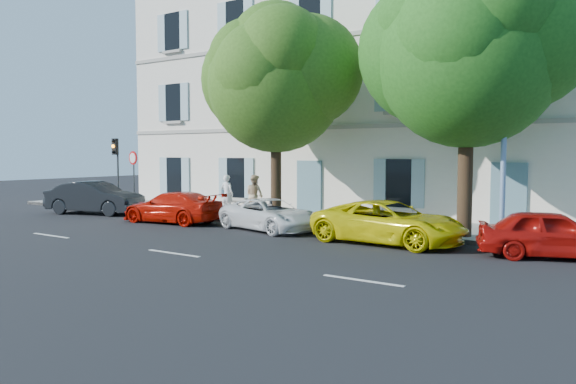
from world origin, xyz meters
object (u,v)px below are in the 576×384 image
Objects in this scene: car_white_coupe at (270,215)px; car_yellow_supercar at (389,222)px; car_dark_sedan at (95,198)px; pedestrian_a at (227,194)px; tree_left at (276,85)px; road_sign at (133,168)px; car_red_hatchback at (552,234)px; street_lamp at (504,83)px; tree_right at (468,57)px; traffic_light at (116,158)px; pedestrian_b at (255,195)px; car_red_coupe at (173,207)px.

car_yellow_supercar is (4.85, -0.27, 0.09)m from car_white_coupe.
car_dark_sedan is 2.68× the size of pedestrian_a.
car_white_coupe is 5.37m from tree_left.
road_sign is (-13.77, 1.46, 1.48)m from car_yellow_supercar.
car_red_hatchback is 2.26× the size of pedestrian_a.
car_dark_sedan is at bearing 104.70° from car_white_coupe.
street_lamp reaches higher than car_red_hatchback.
car_yellow_supercar reaches higher than car_white_coupe.
car_yellow_supercar is (14.88, -0.10, -0.08)m from car_dark_sedan.
car_white_coupe is 9.08m from street_lamp.
tree_right is (1.79, 1.91, 5.23)m from car_yellow_supercar.
traffic_light reaches higher than car_red_hatchback.
car_dark_sedan is 0.52× the size of tree_right.
street_lamp is (1.21, -0.33, -0.95)m from tree_right.
pedestrian_b is (6.18, 1.40, -1.13)m from road_sign.
car_dark_sedan is 2.45m from traffic_light.
traffic_light is at bearing 21.78° from pedestrian_b.
car_dark_sedan is 1.66× the size of road_sign.
tree_right is 5.09× the size of pedestrian_b.
pedestrian_b is (1.59, -0.03, 0.02)m from pedestrian_a.
tree_left reaches higher than car_white_coupe.
car_yellow_supercar is 15.48m from traffic_light.
car_yellow_supercar is 0.54× the size of tree_right.
pedestrian_a reaches higher than car_red_hatchback.
pedestrian_a is 1.59m from pedestrian_b.
street_lamp reaches higher than tree_left.
pedestrian_a is (-10.97, 0.98, -4.90)m from tree_right.
car_yellow_supercar is at bearing -152.27° from street_lamp.
tree_right is 16.00m from road_sign.
car_dark_sedan is 1.10× the size of car_white_coupe.
car_dark_sedan is 2.25m from road_sign.
car_red_hatchback is 1.40× the size of road_sign.
street_lamp is (3.00, 1.58, 4.29)m from car_yellow_supercar.
pedestrian_a reaches higher than car_dark_sedan.
road_sign is (-4.29, 1.62, 1.52)m from car_red_coupe.
car_dark_sedan is at bearing 92.10° from car_yellow_supercar.
tree_right is 5.20× the size of pedestrian_a.
tree_right is (11.26, 2.07, 5.27)m from car_red_coupe.
pedestrian_b is at bearing 71.84° from car_yellow_supercar.
street_lamp is at bearing -15.31° from tree_right.
street_lamp is at bearing -3.00° from tree_left.
car_dark_sedan reaches higher than car_red_hatchback.
pedestrian_b is at bearing 12.78° from road_sign.
tree_right is at bearing -172.94° from pedestrian_b.
street_lamp is (8.85, -0.46, -0.60)m from tree_left.
car_white_coupe is 3.79m from pedestrian_b.
car_dark_sedan is at bearing -76.14° from traffic_light.
car_yellow_supercar reaches higher than car_red_hatchback.
car_red_coupe is 0.49× the size of tree_right.
tree_right is (-2.90, 1.64, 5.25)m from car_red_hatchback.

